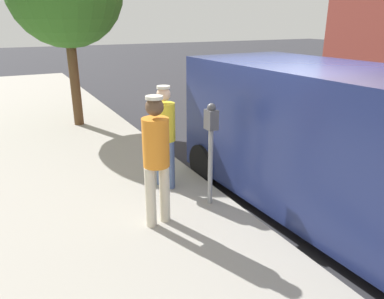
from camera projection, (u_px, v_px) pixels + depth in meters
name	position (u px, v px, depth m)	size (l,w,h in m)	color
ground_plane	(285.00, 196.00, 5.96)	(80.00, 80.00, 0.00)	#2D2D33
sidewalk_slab	(63.00, 252.00, 4.41)	(5.00, 32.00, 0.15)	#9E998E
parking_meter_near	(211.00, 137.00, 5.09)	(0.14, 0.18, 1.52)	gray
pedestrian_in_orange	(156.00, 154.00, 4.57)	(0.36, 0.34, 1.73)	beige
pedestrian_in_yellow	(165.00, 131.00, 5.68)	(0.34, 0.34, 1.66)	#4C608C
parked_van	(343.00, 144.00, 4.92)	(2.28, 5.27, 2.15)	navy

